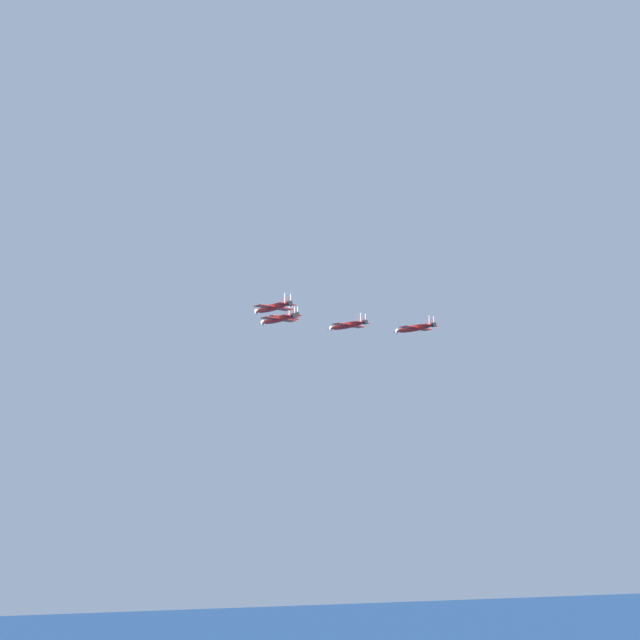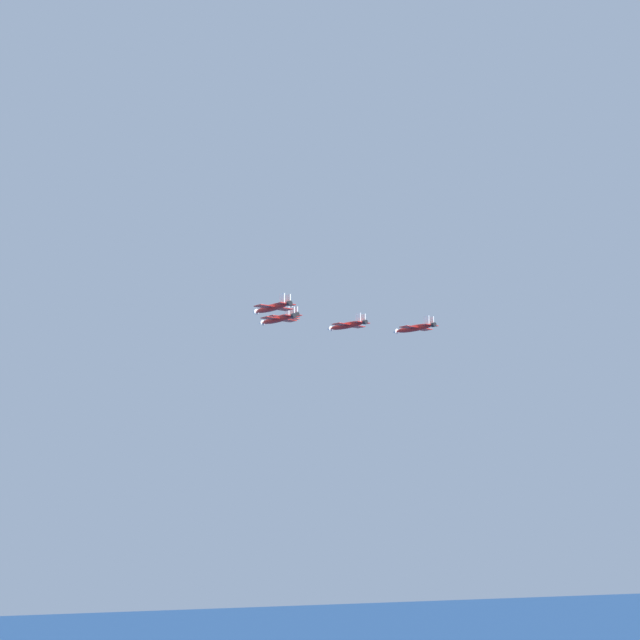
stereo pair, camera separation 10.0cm
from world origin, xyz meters
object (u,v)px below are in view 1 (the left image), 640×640
Objects in this scene: jet_left_wingman at (277,319)px; jet_right_outer at (414,328)px; jet_lead at (282,317)px; jet_left_outer at (272,307)px; jet_right_wingman at (347,325)px.

jet_left_wingman is 0.98× the size of jet_right_outer.
jet_lead reaches higher than jet_left_wingman.
jet_left_wingman is at bearing -39.44° from jet_left_outer.
jet_lead reaches higher than jet_right_wingman.
jet_lead is 19.22m from jet_left_wingman.
jet_left_wingman reaches higher than jet_right_outer.
jet_left_outer is at bearing 90.41° from jet_right_outer.
jet_lead is at bearing 39.41° from jet_right_wingman.
jet_lead is at bearing -39.45° from jet_left_wingman.
jet_right_outer is at bearing -140.59° from jet_right_wingman.
jet_left_outer is at bearing 140.55° from jet_left_wingman.
jet_left_wingman is 39.30m from jet_right_outer.
jet_lead is at bearing 40.77° from jet_right_outer.
jet_left_wingman is (4.58, 18.26, -3.84)m from jet_lead.
jet_right_wingman reaches higher than jet_left_wingman.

